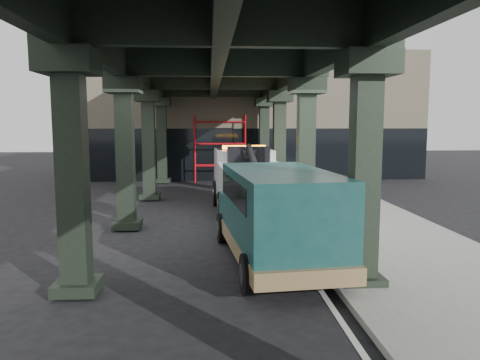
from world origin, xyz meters
name	(u,v)px	position (x,y,z in m)	size (l,w,h in m)	color
ground	(232,243)	(0.00, 0.00, 0.00)	(90.00, 90.00, 0.00)	black
sidewalk	(359,224)	(4.50, 2.00, 0.07)	(5.00, 40.00, 0.15)	gray
lane_stripe	(278,227)	(1.70, 2.00, 0.01)	(0.12, 38.00, 0.01)	silver
viaduct	(216,64)	(-0.40, 2.00, 5.46)	(7.40, 32.00, 6.40)	black
building	(246,116)	(2.00, 20.00, 4.00)	(22.00, 10.00, 8.00)	#C6B793
scaffolding	(220,147)	(0.00, 14.64, 2.11)	(3.08, 0.88, 4.00)	red
tow_truck	(249,181)	(0.87, 4.02, 1.34)	(2.80, 8.51, 2.76)	black
towed_van	(277,214)	(1.01, -2.27, 1.30)	(2.87, 6.16, 2.42)	#103B3A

